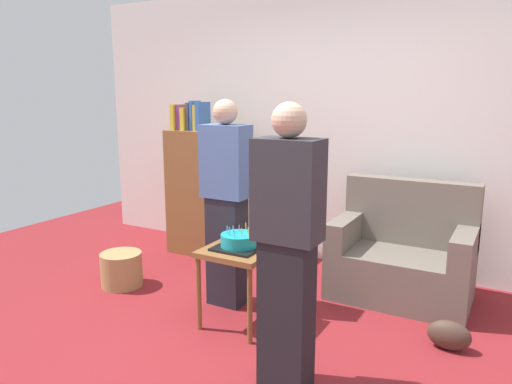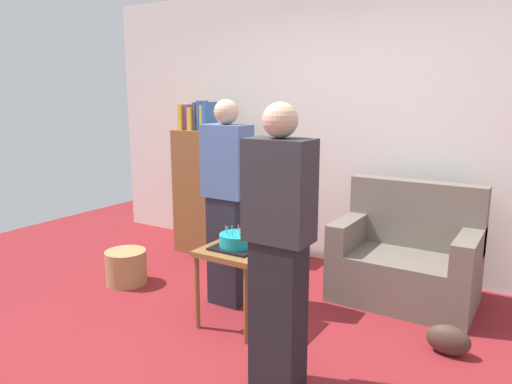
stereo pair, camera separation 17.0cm
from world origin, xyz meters
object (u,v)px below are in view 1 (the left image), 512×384
wicker_basket (122,269)px  birthday_cake (239,242)px  couch (403,257)px  side_table (239,260)px  person_blowing_candles (226,203)px  person_holding_cake (287,249)px  bookshelf (205,190)px  handbag (449,335)px

wicker_basket → birthday_cake: bearing=-4.8°
couch → side_table: size_ratio=1.89×
side_table → birthday_cake: 0.14m
side_table → person_blowing_candles: 0.51m
person_holding_cake → wicker_basket: person_holding_cake is taller
person_holding_cake → couch: bearing=-70.2°
bookshelf → person_holding_cake: person_holding_cake is taller
birthday_cake → handbag: (1.40, 0.37, -0.53)m
bookshelf → person_holding_cake: size_ratio=0.98×
birthday_cake → couch: bearing=50.0°
couch → handbag: couch is taller
birthday_cake → handbag: bearing=14.8°
couch → person_holding_cake: bearing=-100.3°
couch → side_table: 1.44m
bookshelf → wicker_basket: 1.22m
couch → side_table: bearing=-130.0°
person_holding_cake → handbag: (0.77, 0.89, -0.73)m
bookshelf → side_table: 1.66m
bookshelf → side_table: bearing=-46.6°
bookshelf → handbag: bearing=-18.1°
couch → wicker_basket: couch is taller
handbag → wicker_basket: bearing=-174.4°
birthday_cake → person_blowing_candles: (-0.27, 0.26, 0.20)m
wicker_basket → bookshelf: bearing=82.4°
person_holding_cake → wicker_basket: size_ratio=4.53×
couch → wicker_basket: 2.42m
bookshelf → handbag: 2.73m
birthday_cake → handbag: birthday_cake is taller
wicker_basket → handbag: bearing=5.6°
bookshelf → birthday_cake: bookshelf is taller
birthday_cake → wicker_basket: size_ratio=0.89×
couch → birthday_cake: size_ratio=3.44×
side_table → person_blowing_candles: (-0.27, 0.26, 0.34)m
bookshelf → handbag: bookshelf is taller
birthday_cake → person_blowing_candles: person_blowing_candles is taller
bookshelf → person_blowing_candles: size_ratio=0.98×
side_table → handbag: side_table is taller
person_holding_cake → handbag: person_holding_cake is taller
couch → bookshelf: bearing=177.1°
person_blowing_candles → side_table: bearing=-61.7°
side_table → person_holding_cake: bearing=-39.5°
birthday_cake → person_holding_cake: (0.63, -0.52, 0.20)m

